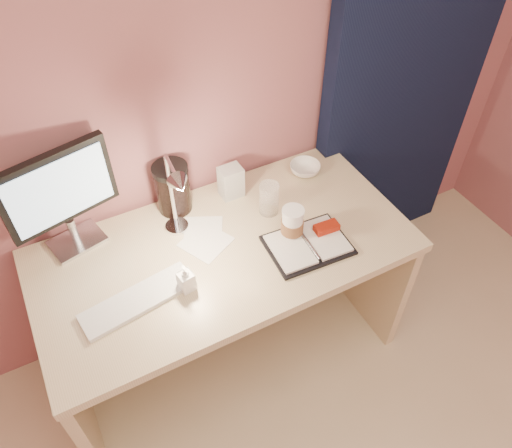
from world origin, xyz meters
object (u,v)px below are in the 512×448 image
lotion_bottle (186,278)px  product_box (231,182)px  monitor (59,194)px  coffee_cup (292,224)px  bowl (305,169)px  clear_cup (269,199)px  desk (219,272)px  keyboard (138,300)px  dark_jar (173,190)px  desk_lamp (181,197)px  planner (309,243)px

lotion_bottle → product_box: product_box is taller
monitor → coffee_cup: monitor is taller
product_box → monitor: bearing=176.3°
bowl → product_box: 0.34m
bowl → clear_cup: bearing=-151.5°
desk → clear_cup: size_ratio=10.38×
keyboard → dark_jar: dark_jar is taller
desk_lamp → bowl: bearing=17.8°
desk → bowl: 0.57m
bowl → lotion_bottle: (-0.68, -0.34, 0.04)m
dark_jar → coffee_cup: bearing=-46.4°
coffee_cup → dark_jar: 0.48m
desk_lamp → coffee_cup: bearing=-18.1°
monitor → lotion_bottle: monitor is taller
desk → product_box: 0.37m
coffee_cup → desk_lamp: desk_lamp is taller
desk → keyboard: 0.46m
clear_cup → desk_lamp: 0.39m
coffee_cup → desk_lamp: (-0.36, 0.15, 0.17)m
lotion_bottle → desk_lamp: (0.08, 0.19, 0.18)m
clear_cup → desk_lamp: (-0.35, -0.01, 0.17)m
bowl → product_box: product_box is taller
planner → desk_lamp: bearing=154.9°
product_box → desk_lamp: (-0.26, -0.17, 0.17)m
planner → coffee_cup: size_ratio=2.29×
desk → clear_cup: bearing=4.5°
coffee_cup → lotion_bottle: bearing=-174.4°
product_box → bowl: bearing=-4.6°
dark_jar → desk: bearing=-68.9°
bowl → lotion_bottle: bearing=-153.7°
keyboard → clear_cup: size_ratio=2.91×
keyboard → coffee_cup: coffee_cup is taller
desk → product_box: (0.15, 0.18, 0.29)m
product_box → desk_lamp: bearing=-148.2°
planner → clear_cup: (-0.05, 0.23, 0.06)m
keyboard → product_box: bearing=25.0°
dark_jar → product_box: (0.23, -0.03, -0.03)m
planner → lotion_bottle: lotion_bottle is taller
desk → planner: planner is taller
monitor → desk_lamp: monitor is taller
coffee_cup → desk_lamp: bearing=158.0°
monitor → lotion_bottle: 0.52m
coffee_cup → product_box: bearing=107.6°
bowl → dark_jar: (-0.57, 0.05, 0.07)m
desk → planner: bearing=-36.4°
desk → bowl: (0.49, 0.16, 0.25)m
clear_cup → monitor: bearing=165.4°
planner → coffee_cup: 0.09m
monitor → product_box: (0.63, -0.03, -0.18)m
keyboard → planner: (0.64, -0.05, 0.00)m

